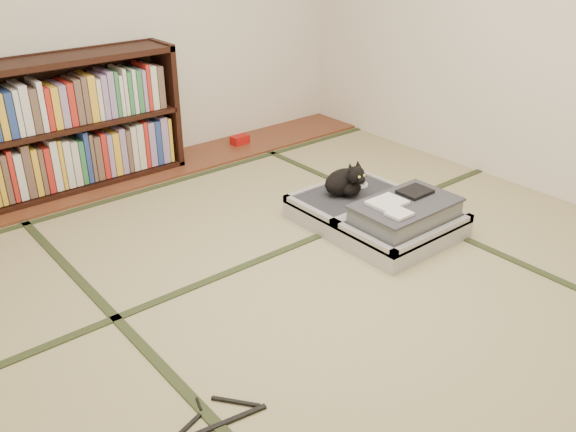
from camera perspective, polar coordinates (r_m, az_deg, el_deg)
floor at (r=3.30m, az=3.21°, el=-6.25°), size 4.50×4.50×0.00m
wood_strip at (r=4.79m, az=-13.15°, el=4.09°), size 4.00×0.50×0.02m
red_item at (r=5.22m, az=-4.53°, el=7.13°), size 0.16×0.10×0.07m
tatami_borders at (r=3.62m, az=-2.06°, el=-2.92°), size 4.00×4.50×0.01m
bookcase at (r=4.54m, az=-19.17°, el=8.01°), size 1.47×0.34×0.94m
suitcase at (r=3.82m, az=8.62°, el=0.09°), size 0.71×0.95×0.28m
cat at (r=3.94m, az=5.45°, el=3.22°), size 0.32×0.32×0.26m
cable_coil at (r=4.11m, az=6.83°, el=2.92°), size 0.10×0.10×0.02m
hanger at (r=2.52m, az=-6.94°, el=-18.45°), size 0.43×0.22×0.01m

